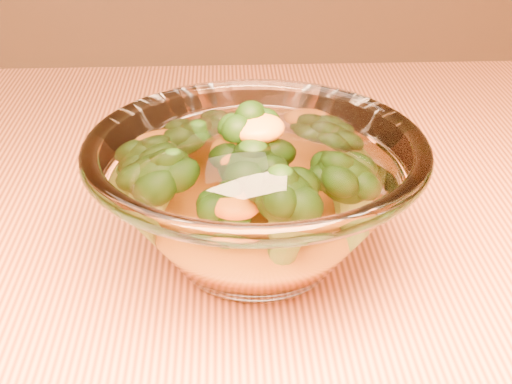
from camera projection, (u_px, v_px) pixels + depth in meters
table at (104, 357)px, 0.56m from camera, size 1.20×0.80×0.75m
glass_bowl at (256, 198)px, 0.48m from camera, size 0.22×0.22×0.10m
cheese_sauce at (256, 225)px, 0.49m from camera, size 0.11×0.11×0.03m
broccoli_heap at (249, 174)px, 0.48m from camera, size 0.16×0.14×0.08m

